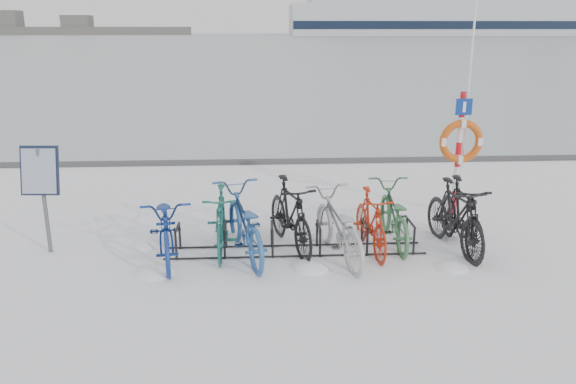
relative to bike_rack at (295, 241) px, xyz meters
name	(u,v)px	position (x,y,z in m)	size (l,w,h in m)	color
ground	(295,252)	(0.00, 0.00, -0.18)	(900.00, 900.00, 0.00)	white
ice_sheet	(257,40)	(0.00, 155.00, -0.17)	(400.00, 298.00, 0.02)	#A1AEB6
quay_edge	(279,162)	(0.00, 5.90, -0.13)	(400.00, 0.25, 0.10)	#3F3F42
bike_rack	(295,241)	(0.00, 0.00, 0.00)	(4.00, 0.48, 0.46)	black
info_board	(41,177)	(-3.80, 0.19, 1.03)	(0.57, 0.25, 1.68)	#595B5E
lifebuoy_station	(461,142)	(3.09, 1.63, 1.20)	(0.79, 0.23, 4.12)	red
cruise_ferry	(462,3)	(86.28, 233.66, 12.82)	(145.30, 27.39, 47.74)	silver
bike_0	(167,224)	(-1.94, -0.08, 0.34)	(0.69, 1.99, 1.04)	navy
bike_1	(221,219)	(-1.14, 0.12, 0.33)	(0.48, 1.71, 1.03)	#185750
bike_2	(244,221)	(-0.79, -0.06, 0.36)	(0.72, 2.07, 1.09)	#275392
bike_3	(290,213)	(-0.07, 0.21, 0.39)	(0.53, 1.89, 1.14)	black
bike_4	(338,224)	(0.62, -0.22, 0.34)	(0.69, 1.98, 1.04)	#9B9FA2
bike_5	(371,220)	(1.17, 0.02, 0.31)	(0.46, 1.64, 0.98)	#AB250F
bike_6	(393,212)	(1.61, 0.36, 0.32)	(0.66, 1.89, 0.99)	#356D41
bike_7	(455,215)	(2.48, -0.01, 0.38)	(0.52, 1.85, 1.11)	black
bike_8	(462,213)	(2.61, 0.04, 0.39)	(0.53, 1.89, 1.13)	black
snow_drifts	(310,253)	(0.23, -0.08, -0.18)	(5.56, 1.90, 0.19)	white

